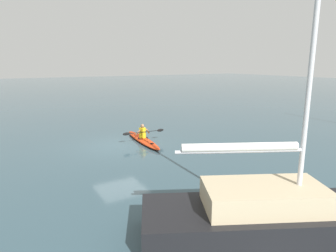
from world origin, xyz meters
The scene contains 4 objects.
ground_plane centered at (0.00, 0.00, 0.00)m, with size 160.00×160.00×0.00m, color #334C56.
kayak centered at (-1.38, -0.01, 0.13)m, with size 0.95×4.42×0.25m.
kayaker centered at (-1.38, -0.02, 0.56)m, with size 2.39×0.50×0.75m.
sailboat_far_left_berth centered at (-0.41, 9.91, 0.59)m, with size 7.26×4.67×9.35m.
Camera 1 is at (5.33, 14.26, 4.29)m, focal length 31.33 mm.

